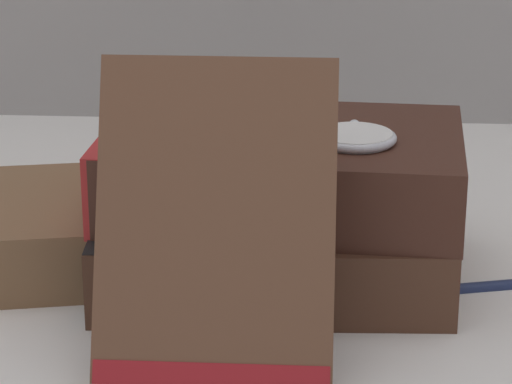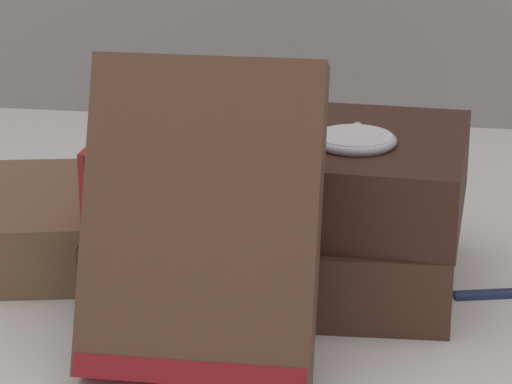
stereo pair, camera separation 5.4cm
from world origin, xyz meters
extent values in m
plane|color=white|center=(0.00, 0.00, 0.00)|extent=(3.00, 3.00, 0.00)
cube|color=#4C2D1E|center=(-0.01, 0.04, 0.02)|extent=(0.21, 0.15, 0.04)
cube|color=black|center=(-0.10, 0.03, 0.02)|extent=(0.02, 0.14, 0.05)
cube|color=#422319|center=(0.00, 0.04, 0.07)|extent=(0.21, 0.15, 0.05)
cube|color=#B22323|center=(-0.10, 0.05, 0.07)|extent=(0.02, 0.13, 0.05)
cube|color=brown|center=(-0.03, -0.07, 0.08)|extent=(0.12, 0.09, 0.16)
cube|color=maroon|center=(-0.03, -0.10, 0.01)|extent=(0.12, 0.03, 0.02)
cylinder|color=white|center=(0.04, 0.02, 0.10)|extent=(0.04, 0.04, 0.01)
torus|color=silver|center=(0.04, 0.02, 0.10)|extent=(0.05, 0.05, 0.01)
sphere|color=silver|center=(0.04, 0.05, 0.10)|extent=(0.01, 0.01, 0.01)
torus|color=#4C3828|center=(-0.05, 0.21, 0.00)|extent=(0.06, 0.06, 0.00)
torus|color=#4C3828|center=(0.00, 0.22, 0.00)|extent=(0.06, 0.06, 0.00)
cylinder|color=#4C3828|center=(-0.02, 0.22, 0.00)|extent=(0.02, 0.01, 0.00)
camera|label=1|loc=(0.02, -0.63, 0.30)|focal=85.00mm
camera|label=2|loc=(0.08, -0.63, 0.30)|focal=85.00mm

